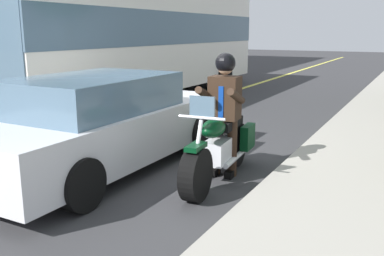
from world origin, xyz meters
The scene contains 6 objects.
ground_plane centered at (0.00, 0.00, 0.00)m, with size 80.00×80.00×0.00m, color #333335.
lane_center_stripe centered at (0.00, -2.00, 0.01)m, with size 60.00×0.16×0.01m, color #E5DB4C.
motorcycle_main centered at (0.35, 1.30, 0.45)m, with size 2.22×0.72×1.26m.
rider_main centered at (0.16, 1.28, 1.04)m, with size 0.66×0.59×1.74m.
bus_near centered at (-5.34, -3.85, 1.87)m, with size 11.05×2.70×3.30m.
car_silver centered at (0.70, -0.47, 0.69)m, with size 4.60×1.92×1.40m.
Camera 1 is at (5.57, 3.68, 2.03)m, focal length 40.22 mm.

